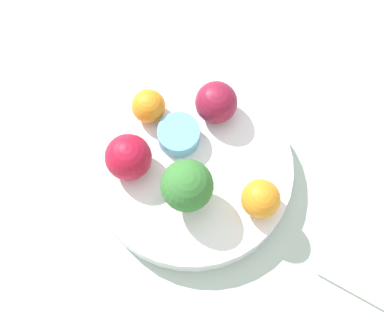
% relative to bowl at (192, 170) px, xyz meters
% --- Properties ---
extents(ground_plane, '(6.00, 6.00, 0.00)m').
position_rel_bowl_xyz_m(ground_plane, '(0.00, 0.00, -0.04)').
color(ground_plane, gray).
extents(table_surface, '(1.20, 1.20, 0.02)m').
position_rel_bowl_xyz_m(table_surface, '(0.00, 0.00, -0.03)').
color(table_surface, '#B2C6B2').
rests_on(table_surface, ground_plane).
extents(bowl, '(0.26, 0.26, 0.04)m').
position_rel_bowl_xyz_m(bowl, '(0.00, 0.00, 0.00)').
color(bowl, white).
rests_on(bowl, table_surface).
extents(broccoli, '(0.06, 0.06, 0.08)m').
position_rel_bowl_xyz_m(broccoli, '(0.03, -0.03, 0.06)').
color(broccoli, '#8CB76B').
rests_on(broccoli, bowl).
extents(apple_red, '(0.06, 0.06, 0.06)m').
position_rel_bowl_xyz_m(apple_red, '(-0.05, -0.06, 0.05)').
color(apple_red, '#B7142D').
rests_on(apple_red, bowl).
extents(apple_green, '(0.06, 0.06, 0.06)m').
position_rel_bowl_xyz_m(apple_green, '(-0.04, 0.07, 0.05)').
color(apple_green, maroon).
rests_on(apple_green, bowl).
extents(orange_front, '(0.05, 0.05, 0.05)m').
position_rel_bowl_xyz_m(orange_front, '(0.09, 0.03, 0.04)').
color(orange_front, orange).
rests_on(orange_front, bowl).
extents(orange_back, '(0.04, 0.04, 0.04)m').
position_rel_bowl_xyz_m(orange_back, '(-0.09, -0.00, 0.04)').
color(orange_back, orange).
rests_on(orange_back, bowl).
extents(small_cup, '(0.06, 0.06, 0.02)m').
position_rel_bowl_xyz_m(small_cup, '(-0.04, 0.01, 0.03)').
color(small_cup, '#66B2DB').
rests_on(small_cup, bowl).
extents(napkin, '(0.17, 0.15, 0.01)m').
position_rel_bowl_xyz_m(napkin, '(0.24, 0.12, -0.01)').
color(napkin, white).
rests_on(napkin, table_surface).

